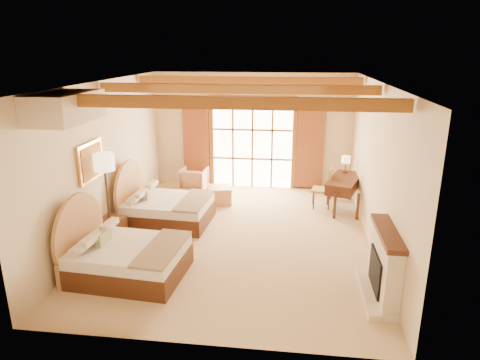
% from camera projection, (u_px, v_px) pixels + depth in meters
% --- Properties ---
extents(floor, '(7.00, 7.00, 0.00)m').
position_uv_depth(floor, '(236.00, 236.00, 9.07)').
color(floor, '#D1B688').
rests_on(floor, ground).
extents(wall_back, '(5.50, 0.00, 5.50)m').
position_uv_depth(wall_back, '(253.00, 131.00, 11.92)').
color(wall_back, beige).
rests_on(wall_back, ground).
extents(wall_left, '(0.00, 7.00, 7.00)m').
position_uv_depth(wall_left, '(106.00, 159.00, 8.92)').
color(wall_left, beige).
rests_on(wall_left, ground).
extents(wall_right, '(0.00, 7.00, 7.00)m').
position_uv_depth(wall_right, '(377.00, 168.00, 8.28)').
color(wall_right, beige).
rests_on(wall_right, ground).
extents(ceiling, '(7.00, 7.00, 0.00)m').
position_uv_depth(ceiling, '(236.00, 82.00, 8.13)').
color(ceiling, '#B2793C').
rests_on(ceiling, ground).
extents(ceiling_beams, '(5.39, 4.60, 0.18)m').
position_uv_depth(ceiling_beams, '(236.00, 89.00, 8.16)').
color(ceiling_beams, '#8F5D21').
rests_on(ceiling_beams, ceiling).
extents(french_doors, '(3.95, 0.08, 2.60)m').
position_uv_depth(french_doors, '(252.00, 144.00, 11.96)').
color(french_doors, white).
rests_on(french_doors, ground).
extents(fireplace, '(0.46, 1.40, 1.16)m').
position_uv_depth(fireplace, '(383.00, 268.00, 6.72)').
color(fireplace, beige).
rests_on(fireplace, ground).
extents(painting, '(0.06, 0.95, 0.75)m').
position_uv_depth(painting, '(91.00, 161.00, 8.16)').
color(painting, '#E59743').
rests_on(painting, wall_left).
extents(canopy_valance, '(0.70, 1.40, 0.45)m').
position_uv_depth(canopy_valance, '(65.00, 107.00, 6.59)').
color(canopy_valance, beige).
rests_on(canopy_valance, ceiling).
extents(bed_near, '(2.02, 1.59, 1.26)m').
position_uv_depth(bed_near, '(120.00, 255.00, 7.43)').
color(bed_near, '#442013').
rests_on(bed_near, floor).
extents(bed_far, '(1.97, 1.54, 1.24)m').
position_uv_depth(bed_far, '(162.00, 207.00, 9.70)').
color(bed_far, '#442013').
rests_on(bed_far, floor).
extents(nightstand, '(0.50, 0.50, 0.53)m').
position_uv_depth(nightstand, '(113.00, 230.00, 8.73)').
color(nightstand, '#442013').
rests_on(nightstand, floor).
extents(floor_lamp, '(0.40, 0.40, 1.88)m').
position_uv_depth(floor_lamp, '(104.00, 168.00, 8.30)').
color(floor_lamp, '#3B2B1A').
rests_on(floor_lamp, floor).
extents(armchair, '(0.75, 0.77, 0.66)m').
position_uv_depth(armchair, '(194.00, 180.00, 11.85)').
color(armchair, '#AD7B53').
rests_on(armchair, floor).
extents(ottoman, '(0.71, 0.71, 0.43)m').
position_uv_depth(ottoman, '(219.00, 195.00, 10.99)').
color(ottoman, '#B77D4F').
rests_on(ottoman, floor).
extents(desk, '(1.05, 1.59, 0.79)m').
position_uv_depth(desk, '(343.00, 192.00, 10.53)').
color(desk, '#442013').
rests_on(desk, floor).
extents(desk_chair, '(0.53, 0.52, 1.03)m').
position_uv_depth(desk_chair, '(322.00, 195.00, 10.64)').
color(desk_chair, '#AB803D').
rests_on(desk_chair, floor).
extents(desk_lamp, '(0.22, 0.22, 0.43)m').
position_uv_depth(desk_lamp, '(346.00, 160.00, 10.77)').
color(desk_lamp, '#3B2B1A').
rests_on(desk_lamp, desk).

